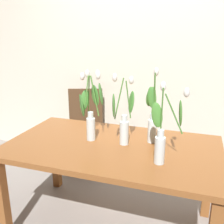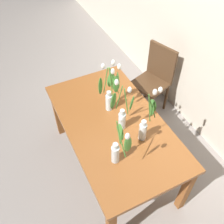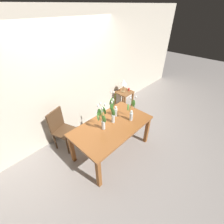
{
  "view_description": "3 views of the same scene",
  "coord_description": "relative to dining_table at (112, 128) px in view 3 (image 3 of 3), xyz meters",
  "views": [
    {
      "loc": [
        0.56,
        -1.7,
        1.54
      ],
      "look_at": [
        0.0,
        -0.02,
        1.01
      ],
      "focal_mm": 41.12,
      "sensor_mm": 36.0,
      "label": 1
    },
    {
      "loc": [
        1.42,
        -0.72,
        2.58
      ],
      "look_at": [
        0.06,
        -0.05,
        0.97
      ],
      "focal_mm": 40.62,
      "sensor_mm": 36.0,
      "label": 2
    },
    {
      "loc": [
        -1.63,
        -1.55,
        2.68
      ],
      "look_at": [
        0.04,
        0.04,
        1.02
      ],
      "focal_mm": 24.09,
      "sensor_mm": 36.0,
      "label": 3
    }
  ],
  "objects": [
    {
      "name": "pillar_candle",
      "position": [
        1.66,
        0.88,
        -0.06
      ],
      "size": [
        0.06,
        0.06,
        0.07
      ],
      "primitive_type": "cylinder",
      "color": "#B72D23",
      "rests_on": "side_table"
    },
    {
      "name": "table_lamp",
      "position": [
        1.49,
        0.96,
        0.21
      ],
      "size": [
        0.22,
        0.22,
        0.4
      ],
      "color": "olive",
      "rests_on": "side_table"
    },
    {
      "name": "tulip_vase_2",
      "position": [
        -0.19,
        0.06,
        0.32
      ],
      "size": [
        0.22,
        0.23,
        0.54
      ],
      "color": "silver",
      "rests_on": "dining_table"
    },
    {
      "name": "dining_table",
      "position": [
        0.0,
        0.0,
        0.0
      ],
      "size": [
        1.6,
        0.9,
        0.74
      ],
      "color": "brown",
      "rests_on": "ground"
    },
    {
      "name": "tulip_vase_3",
      "position": [
        0.08,
        0.05,
        0.27
      ],
      "size": [
        0.16,
        0.22,
        0.54
      ],
      "color": "silver",
      "rests_on": "dining_table"
    },
    {
      "name": "side_table",
      "position": [
        1.52,
        0.94,
        -0.22
      ],
      "size": [
        0.44,
        0.44,
        0.55
      ],
      "color": "brown",
      "rests_on": "ground"
    },
    {
      "name": "ground_plane",
      "position": [
        0.0,
        0.0,
        -0.65
      ],
      "size": [
        18.0,
        18.0,
        0.0
      ],
      "primitive_type": "plane",
      "color": "gray"
    },
    {
      "name": "room_wall_rear",
      "position": [
        0.0,
        1.26,
        0.7
      ],
      "size": [
        9.0,
        0.1,
        2.7
      ],
      "primitive_type": "cube",
      "color": "beige",
      "rests_on": "ground"
    },
    {
      "name": "tulip_vase_1",
      "position": [
        0.39,
        -0.16,
        0.27
      ],
      "size": [
        0.24,
        0.12,
        0.53
      ],
      "color": "silver",
      "rests_on": "dining_table"
    },
    {
      "name": "tulip_vase_0",
      "position": [
        0.27,
        0.18,
        0.28
      ],
      "size": [
        0.13,
        0.18,
        0.57
      ],
      "color": "silver",
      "rests_on": "dining_table"
    },
    {
      "name": "dining_chair",
      "position": [
        -0.63,
        0.91,
        -0.12
      ],
      "size": [
        0.51,
        0.51,
        0.93
      ],
      "color": "#4C331E",
      "rests_on": "ground"
    }
  ]
}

